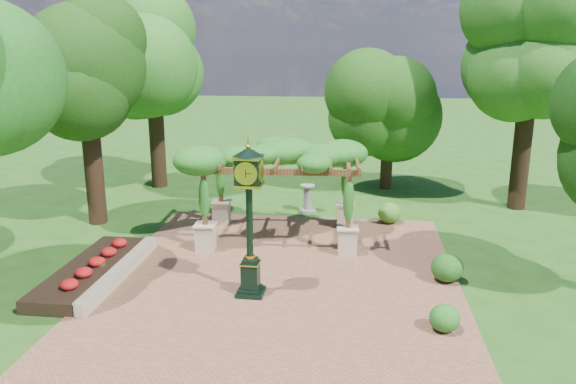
# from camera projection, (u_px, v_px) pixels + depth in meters

# --- Properties ---
(ground) EXTENTS (120.00, 120.00, 0.00)m
(ground) POSITION_uv_depth(u_px,v_px,m) (277.00, 294.00, 15.15)
(ground) COLOR #1E4714
(ground) RESTS_ON ground
(brick_plaza) EXTENTS (10.00, 12.00, 0.04)m
(brick_plaza) POSITION_uv_depth(u_px,v_px,m) (282.00, 278.00, 16.10)
(brick_plaza) COLOR brown
(brick_plaza) RESTS_ON ground
(border_wall) EXTENTS (0.35, 5.00, 0.40)m
(border_wall) POSITION_uv_depth(u_px,v_px,m) (121.00, 272.00, 16.11)
(border_wall) COLOR #C6B793
(border_wall) RESTS_ON ground
(flower_bed) EXTENTS (1.50, 5.00, 0.36)m
(flower_bed) POSITION_uv_depth(u_px,v_px,m) (91.00, 271.00, 16.22)
(flower_bed) COLOR red
(flower_bed) RESTS_ON ground
(pedestal_clock) EXTENTS (0.82, 0.82, 4.07)m
(pedestal_clock) POSITION_uv_depth(u_px,v_px,m) (249.00, 208.00, 14.44)
(pedestal_clock) COLOR black
(pedestal_clock) RESTS_ON brick_plaza
(pergola) EXTENTS (5.48, 3.60, 3.35)m
(pergola) POSITION_uv_depth(u_px,v_px,m) (279.00, 161.00, 18.81)
(pergola) COLOR #BEAA8D
(pergola) RESTS_ON brick_plaza
(sundial) EXTENTS (0.74, 0.74, 1.11)m
(sundial) POSITION_uv_depth(u_px,v_px,m) (307.00, 200.00, 22.52)
(sundial) COLOR gray
(sundial) RESTS_ON ground
(shrub_front) EXTENTS (0.78, 0.78, 0.64)m
(shrub_front) POSITION_uv_depth(u_px,v_px,m) (445.00, 318.00, 13.04)
(shrub_front) COLOR #205D1A
(shrub_front) RESTS_ON brick_plaza
(shrub_mid) EXTENTS (0.91, 0.91, 0.81)m
(shrub_mid) POSITION_uv_depth(u_px,v_px,m) (447.00, 268.00, 15.78)
(shrub_mid) COLOR #1D4F16
(shrub_mid) RESTS_ON brick_plaza
(shrub_back) EXTENTS (1.00, 1.00, 0.78)m
(shrub_back) POSITION_uv_depth(u_px,v_px,m) (390.00, 213.00, 21.00)
(shrub_back) COLOR #346A1E
(shrub_back) RESTS_ON brick_plaza
(tree_west_near) EXTENTS (3.99, 3.99, 8.59)m
(tree_west_near) POSITION_uv_depth(u_px,v_px,m) (84.00, 64.00, 19.77)
(tree_west_near) COLOR #311D13
(tree_west_near) RESTS_ON ground
(tree_west_far) EXTENTS (4.46, 4.46, 8.60)m
(tree_west_far) POSITION_uv_depth(u_px,v_px,m) (152.00, 59.00, 25.26)
(tree_west_far) COLOR black
(tree_west_far) RESTS_ON ground
(tree_north) EXTENTS (3.84, 3.84, 5.61)m
(tree_north) POSITION_uv_depth(u_px,v_px,m) (389.00, 106.00, 25.42)
(tree_north) COLOR #342214
(tree_north) RESTS_ON ground
(tree_east_far) EXTENTS (3.86, 3.86, 9.90)m
(tree_east_far) POSITION_uv_depth(u_px,v_px,m) (534.00, 38.00, 21.45)
(tree_east_far) COLOR black
(tree_east_far) RESTS_ON ground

